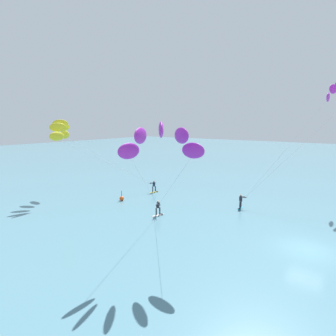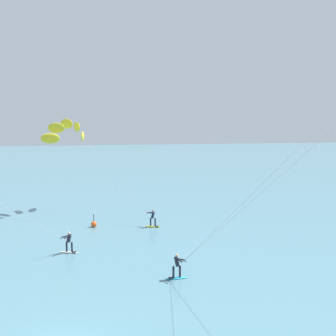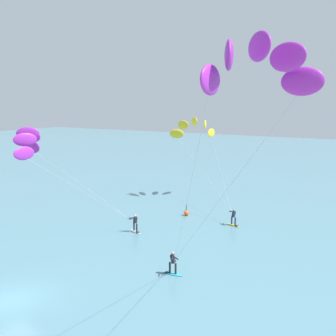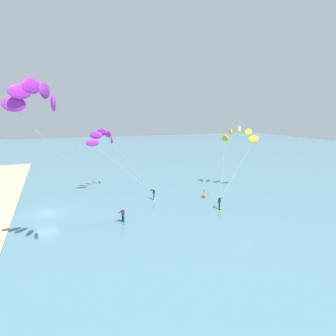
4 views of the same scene
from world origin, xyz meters
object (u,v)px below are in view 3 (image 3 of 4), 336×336
(kitesurfer_far_out, at_px, (195,130))
(marker_buoy, at_px, (186,213))
(kitesurfer_mid_water, at_px, (252,80))
(kitesurfer_nearshore, at_px, (33,145))

(kitesurfer_far_out, bearing_deg, marker_buoy, -70.05)
(kitesurfer_mid_water, height_order, kitesurfer_far_out, kitesurfer_mid_water)
(kitesurfer_nearshore, height_order, kitesurfer_mid_water, kitesurfer_mid_water)
(kitesurfer_nearshore, xyz_separation_m, marker_buoy, (8.27, 12.69, -7.95))
(kitesurfer_nearshore, distance_m, kitesurfer_mid_water, 23.78)
(kitesurfer_nearshore, bearing_deg, kitesurfer_mid_water, -20.58)
(kitesurfer_mid_water, distance_m, marker_buoy, 27.86)
(kitesurfer_nearshore, distance_m, kitesurfer_far_out, 20.83)
(marker_buoy, bearing_deg, kitesurfer_far_out, 109.95)
(kitesurfer_nearshore, relative_size, marker_buoy, 7.28)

